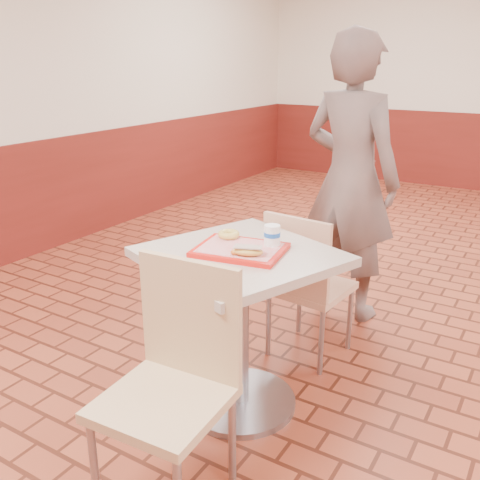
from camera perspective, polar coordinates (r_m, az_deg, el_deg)
The scene contains 8 objects.
main_table at distance 2.60m, azimuth 0.00°, elevation -6.95°, with size 0.79×0.79×0.84m.
chair_main_front at distance 2.14m, azimuth -7.00°, elevation -13.93°, with size 0.47×0.47×0.97m.
chair_main_back at distance 3.07m, azimuth 6.95°, elevation -4.22°, with size 0.45×0.45×0.89m.
customer at distance 3.60m, azimuth 11.68°, elevation 6.36°, with size 0.68×0.45×1.87m, color #6D5954.
serving_tray at distance 2.49m, azimuth 0.00°, elevation -1.04°, with size 0.40×0.31×0.02m.
ring_donut at distance 2.61m, azimuth -1.21°, elevation 0.62°, with size 0.11×0.11×0.03m, color #DBBA4F.
long_john_donut at distance 2.37m, azimuth 0.76°, elevation -1.19°, with size 0.15×0.12×0.04m.
paper_cup at distance 2.50m, azimuth 3.44°, elevation 0.55°, with size 0.08×0.08×0.10m.
Camera 1 is at (-0.01, -2.66, 1.70)m, focal length 40.00 mm.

